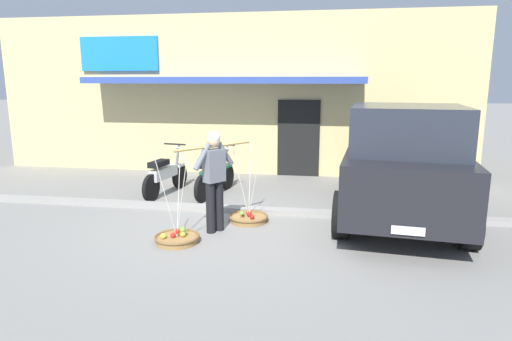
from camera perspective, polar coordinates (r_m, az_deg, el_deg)
The scene contains 9 objects.
ground_plane at distance 7.90m, azimuth -2.71°, elevation -6.86°, with size 90.00×90.00×0.00m, color gray.
sidewalk_curb at distance 8.54m, azimuth -1.73°, elevation -5.07°, with size 20.00×0.24×0.10m, color gray.
fruit_vendor at distance 7.27m, azimuth -5.43°, elevation -0.55°, with size 0.96×1.24×1.70m.
fruit_basket_left_side at distance 7.97m, azimuth -0.98°, elevation -6.11°, with size 0.71×0.71×1.45m.
fruit_basket_right_side at distance 7.09m, azimuth -10.19°, elevation -8.56°, with size 0.71×0.71×1.45m.
motorcycle_nearest_shop at distance 9.92m, azimuth -11.69°, elevation -0.54°, with size 0.54×1.81×1.09m.
motorcycle_second_in_row at distance 9.68m, azimuth -5.39°, elevation -0.64°, with size 0.58×1.80×1.09m.
parked_truck at distance 8.38m, azimuth 18.38°, elevation 0.92°, with size 2.52×4.87×2.10m.
storefront_building at distance 14.30m, azimuth -1.62°, elevation 10.02°, with size 13.00×6.00×4.20m.
Camera 1 is at (1.58, -7.32, 2.50)m, focal length 30.89 mm.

